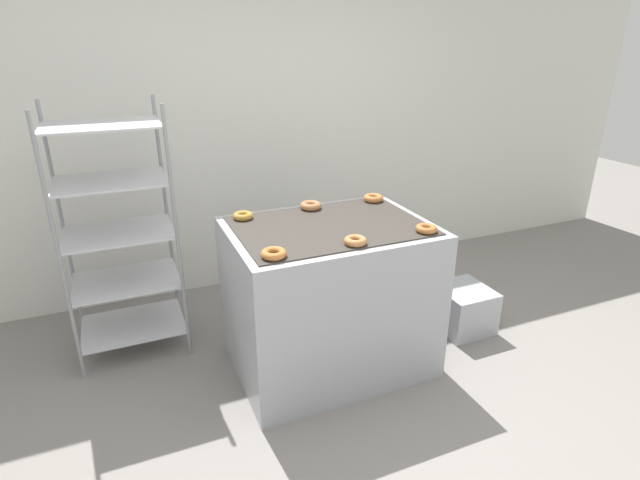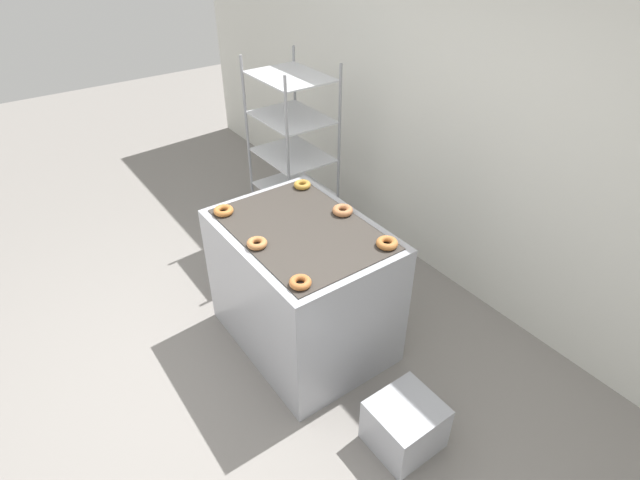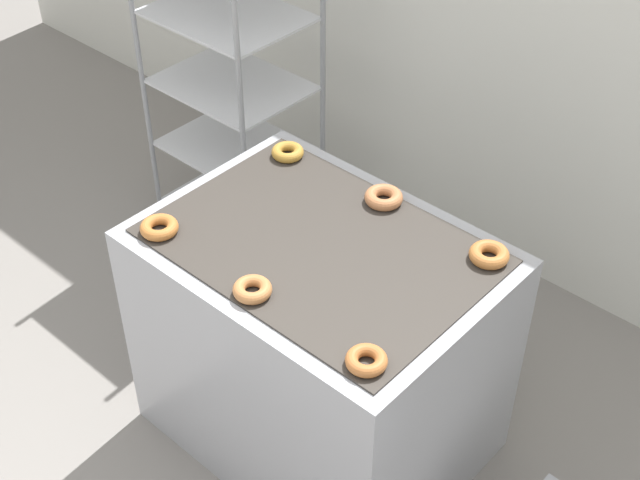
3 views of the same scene
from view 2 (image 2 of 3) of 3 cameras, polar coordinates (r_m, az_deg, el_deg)
name	(u,v)px [view 2 (image 2 of 3)]	position (r m, az deg, el deg)	size (l,w,h in m)	color
ground_plane	(220,379)	(3.61, -11.33, -15.30)	(14.00, 14.00, 0.00)	gray
wall_back	(463,116)	(3.89, 15.98, 13.45)	(8.00, 0.05, 2.80)	silver
fryer_machine	(303,287)	(3.49, -2.01, -5.33)	(1.21, 0.89, 0.97)	#A8AAB2
baking_rack_cart	(293,155)	(4.45, -3.14, 9.69)	(0.69, 0.53, 1.67)	gray
glaze_bin	(405,424)	(3.17, 9.66, -20.07)	(0.36, 0.39, 0.32)	#A8AAB2
donut_near_left	(224,211)	(3.40, -10.97, 3.31)	(0.13, 0.13, 0.04)	#BA6E31
donut_near_center	(257,243)	(3.05, -7.22, -0.37)	(0.13, 0.13, 0.04)	#BA7641
donut_near_right	(300,282)	(2.73, -2.27, -4.85)	(0.13, 0.13, 0.04)	#B46933
donut_far_left	(302,185)	(3.66, -2.04, 6.33)	(0.12, 0.12, 0.04)	#B38130
donut_far_center	(343,210)	(3.34, 2.60, 3.40)	(0.14, 0.14, 0.04)	#B47044
donut_far_right	(387,243)	(3.05, 7.67, -0.34)	(0.13, 0.13, 0.04)	#B56E34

